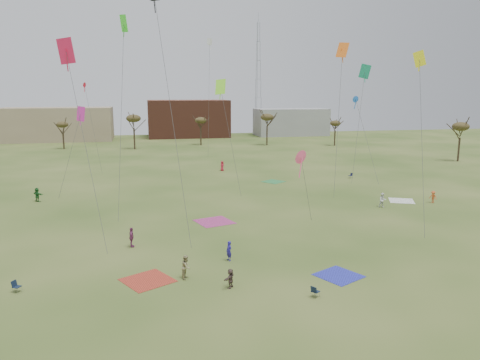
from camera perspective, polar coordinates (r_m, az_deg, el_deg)
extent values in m
plane|color=#2E4B17|center=(38.21, 3.76, -11.47)|extent=(260.00, 260.00, 0.00)
imported|color=navy|center=(40.60, -1.37, -8.76)|extent=(0.63, 0.75, 1.75)
imported|color=#9B9262|center=(37.16, -6.66, -10.61)|extent=(1.00, 1.11, 1.89)
imported|color=brown|center=(35.32, -1.20, -12.05)|extent=(1.20, 1.36, 1.49)
imported|color=#D05727|center=(66.41, 22.74, -1.94)|extent=(1.00, 1.20, 1.62)
imported|color=#863767|center=(45.15, -13.25, -6.91)|extent=(0.59, 1.16, 1.91)
imported|color=white|center=(61.58, 17.21, -2.40)|extent=(0.99, 0.82, 1.87)
imported|color=#22662A|center=(67.66, -23.76, -1.67)|extent=(1.69, 1.56, 1.89)
imported|color=red|center=(86.48, -2.22, 1.75)|extent=(1.06, 1.02, 1.83)
cube|color=#B13623|center=(37.55, -11.34, -12.07)|extent=(4.65, 4.65, 0.03)
cube|color=#2A31B9|center=(38.54, 12.08, -11.49)|extent=(4.16, 4.16, 0.03)
cube|color=white|center=(66.27, 19.32, -2.44)|extent=(4.20, 4.20, 0.03)
cube|color=#AD3576|center=(52.65, -3.20, -5.17)|extent=(4.75, 4.75, 0.03)
cube|color=#318744|center=(76.10, 4.15, -0.21)|extent=(4.28, 4.28, 0.03)
cube|color=#131F34|center=(38.39, -25.85, -11.78)|extent=(0.68, 0.68, 0.04)
cube|color=#131F34|center=(38.46, -26.13, -11.40)|extent=(0.35, 0.50, 0.44)
cube|color=#142137|center=(34.41, 9.31, -13.43)|extent=(0.69, 0.69, 0.04)
cube|color=#142137|center=(34.14, 9.09, -13.20)|extent=(0.39, 0.49, 0.44)
cube|color=#151739|center=(81.28, 13.47, 0.53)|extent=(0.60, 0.60, 0.04)
cube|color=#151739|center=(81.38, 13.60, 0.70)|extent=(0.23, 0.52, 0.44)
cube|color=#D21843|center=(43.35, -20.70, 14.69)|extent=(1.09, 1.09, 2.13)
cube|color=#D21843|center=(43.30, -20.64, 13.71)|extent=(0.08, 0.08, 1.92)
cylinder|color=#4C4C51|center=(41.43, -18.40, 3.23)|extent=(2.86, 3.90, 17.02)
cube|color=#38DC26|center=(53.25, -14.16, 18.25)|extent=(0.91, 0.91, 1.78)
cube|color=#38DC26|center=(53.17, -14.13, 17.59)|extent=(0.08, 0.08, 1.60)
cylinder|color=#4C4C51|center=(51.08, -14.49, 6.88)|extent=(1.43, 3.66, 20.78)
cone|color=#FF5081|center=(46.96, 7.55, 2.81)|extent=(1.46, 0.11, 1.46)
cube|color=#FF5081|center=(47.10, 7.53, 1.69)|extent=(0.08, 0.08, 2.39)
cylinder|color=#4C4C51|center=(48.62, 8.21, -1.20)|extent=(1.96, 1.62, 7.13)
cube|color=orange|center=(63.88, 12.55, 15.42)|extent=(1.03, 1.03, 2.03)
cube|color=orange|center=(63.82, 12.52, 14.78)|extent=(0.08, 0.08, 1.83)
cylinder|color=#4C4C51|center=(62.02, 12.02, 6.79)|extent=(1.81, 3.11, 19.01)
cube|color=yellow|center=(49.75, 21.29, 13.78)|extent=(0.76, 0.76, 1.49)
cube|color=yellow|center=(49.72, 21.25, 13.18)|extent=(0.08, 0.08, 1.34)
cylinder|color=#4C4C51|center=(47.78, 21.57, 3.82)|extent=(1.02, 4.52, 16.78)
cube|color=black|center=(43.56, -10.57, 20.87)|extent=(0.08, 0.08, 1.87)
cylinder|color=#4C4C51|center=(41.07, -8.30, 7.13)|extent=(2.47, 3.90, 22.05)
cone|color=blue|center=(73.90, 14.10, 9.65)|extent=(1.02, 0.07, 1.02)
cube|color=blue|center=(73.92, 14.08, 9.14)|extent=(0.08, 0.08, 1.67)
cylinder|color=#4C4C51|center=(72.77, 15.42, 4.63)|extent=(2.26, 4.49, 12.53)
cube|color=#CD2497|center=(62.51, -19.07, 7.73)|extent=(0.95, 0.95, 1.86)
cube|color=#CD2497|center=(62.54, -19.03, 7.13)|extent=(0.08, 0.08, 1.68)
cylinder|color=#4C4C51|center=(63.34, -20.30, 2.74)|extent=(3.48, 0.30, 10.88)
cube|color=#84EA27|center=(60.14, -2.43, 11.44)|extent=(1.01, 1.01, 1.98)
cube|color=#84EA27|center=(60.14, -2.42, 10.78)|extent=(0.08, 0.08, 1.78)
cylinder|color=#4C4C51|center=(60.29, -1.12, 4.66)|extent=(2.57, 0.87, 14.27)
cone|color=red|center=(80.70, -18.68, 11.07)|extent=(0.81, 0.06, 0.81)
cube|color=red|center=(80.69, -18.65, 10.70)|extent=(0.08, 0.08, 1.33)
cylinder|color=#4C4C51|center=(80.85, -17.64, 5.89)|extent=(2.06, 0.11, 14.76)
cube|color=#178B67|center=(73.24, 15.17, 12.82)|extent=(1.05, 1.05, 2.07)
cube|color=#178B67|center=(73.22, 15.14, 12.26)|extent=(0.08, 0.08, 1.86)
cylinder|color=#4C4C51|center=(71.99, 14.39, 6.27)|extent=(2.30, 2.02, 16.65)
cube|color=silver|center=(99.42, -3.77, 16.69)|extent=(0.75, 0.75, 1.28)
cube|color=silver|center=(99.34, -3.76, 16.26)|extent=(0.08, 0.08, 1.92)
cylinder|color=#4C4C51|center=(98.14, -3.87, 9.79)|extent=(0.90, 1.45, 23.86)
cylinder|color=#3A2B1E|center=(128.26, -20.97, 4.55)|extent=(0.40, 0.40, 4.32)
ellipsoid|color=#473D1E|center=(127.93, -21.09, 6.41)|extent=(3.02, 3.02, 1.58)
cylinder|color=#3A2B1E|center=(122.63, -12.92, 4.99)|extent=(0.40, 0.40, 5.40)
ellipsoid|color=#473D1E|center=(122.24, -13.02, 7.43)|extent=(3.78, 3.78, 1.98)
cylinder|color=#3A2B1E|center=(129.56, -4.86, 5.36)|extent=(0.40, 0.40, 4.68)
ellipsoid|color=#473D1E|center=(129.21, -4.89, 7.36)|extent=(3.28, 3.28, 1.72)
cylinder|color=#3A2B1E|center=(129.06, 3.35, 5.49)|extent=(0.40, 0.40, 5.28)
ellipsoid|color=#473D1E|center=(128.69, 3.38, 7.76)|extent=(3.70, 3.70, 1.94)
cylinder|color=#3A2B1E|center=(130.34, 11.62, 5.10)|extent=(0.40, 0.40, 4.20)
ellipsoid|color=#473D1E|center=(130.02, 11.69, 6.88)|extent=(2.94, 2.94, 1.54)
cylinder|color=#3A2B1E|center=(108.87, 25.40, 3.43)|extent=(0.40, 0.40, 5.04)
ellipsoid|color=#473D1E|center=(108.45, 25.61, 5.98)|extent=(3.53, 3.53, 1.85)
cube|color=#937F60|center=(151.48, -21.58, 6.44)|extent=(32.00, 14.00, 10.00)
cube|color=brown|center=(154.96, -6.44, 7.57)|extent=(26.00, 16.00, 12.00)
cube|color=gray|center=(160.25, 6.30, 7.14)|extent=(24.00, 12.00, 9.00)
cylinder|color=#9EA3A8|center=(164.19, 2.54, 12.34)|extent=(0.16, 0.16, 38.00)
cylinder|color=#9EA3A8|center=(164.62, 2.00, 12.34)|extent=(0.16, 0.16, 38.00)
cylinder|color=#9EA3A8|center=(163.10, 2.13, 12.35)|extent=(0.16, 0.16, 38.00)
cylinder|color=#9EA3A8|center=(165.81, 2.28, 19.44)|extent=(0.10, 0.10, 3.00)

